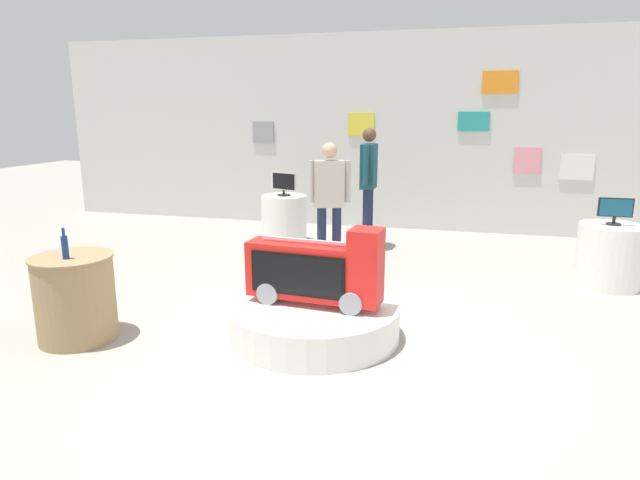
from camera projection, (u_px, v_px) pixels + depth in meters
The scene contains 12 objects.
ground_plane at pixel (323, 341), 4.93m from camera, with size 30.00×30.00×0.00m, color #9E998E.
back_wall_display at pixel (398, 133), 9.35m from camera, with size 12.78×0.13×3.31m.
main_display_pedestal at pixel (314, 320), 5.02m from camera, with size 1.57×1.57×0.31m, color white.
novelty_firetruck_tv at pixel (316, 272), 4.90m from camera, with size 1.25×0.43×0.74m.
display_pedestal_left_rear at pixel (609, 256), 6.40m from camera, with size 0.73×0.73×0.74m, color white.
tv_on_left_rear at pixel (615, 210), 6.27m from camera, with size 0.37×0.16×0.32m.
display_pedestal_center_rear at pixel (284, 219), 8.57m from camera, with size 0.70×0.70×0.74m, color white.
tv_on_center_rear at pixel (284, 183), 8.44m from camera, with size 0.44×0.20×0.36m.
side_table_round at pixel (75, 297), 4.90m from camera, with size 0.71×0.71×0.78m.
bottle_on_side_table at pixel (65, 247), 4.70m from camera, with size 0.06×0.06×0.27m.
shopper_browsing_near_truck at pixel (329, 195), 7.13m from camera, with size 0.53×0.31×1.63m.
shopper_browsing_rear at pixel (368, 179), 8.02m from camera, with size 0.20×0.56×1.79m.
Camera 1 is at (1.14, -4.44, 2.03)m, focal length 30.67 mm.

